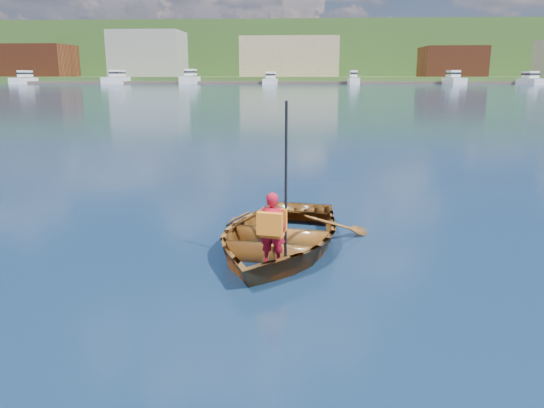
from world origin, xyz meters
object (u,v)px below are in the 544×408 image
(rowboat, at_px, (278,235))
(dock, at_px, (290,83))
(child_paddler, at_px, (272,227))
(marina_yachts, at_px, (268,79))

(rowboat, bearing_deg, dock, 91.64)
(child_paddler, bearing_deg, rowboat, 88.30)
(rowboat, distance_m, marina_yachts, 143.21)
(child_paddler, xyz_separation_m, marina_yachts, (-10.16, 143.76, 0.74))
(child_paddler, distance_m, marina_yachts, 144.12)
(rowboat, distance_m, dock, 147.57)
(rowboat, height_order, marina_yachts, marina_yachts)
(rowboat, bearing_deg, marina_yachts, 94.08)
(dock, distance_m, marina_yachts, 7.62)
(dock, relative_size, marina_yachts, 1.11)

